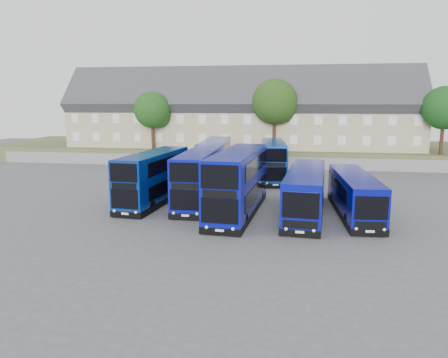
# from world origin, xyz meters

# --- Properties ---
(ground) EXTENTS (120.00, 120.00, 0.00)m
(ground) POSITION_xyz_m (0.00, 0.00, 0.00)
(ground) COLOR #4D4D53
(ground) RESTS_ON ground
(retaining_wall) EXTENTS (70.00, 0.40, 1.50)m
(retaining_wall) POSITION_xyz_m (0.00, 24.00, 0.75)
(retaining_wall) COLOR slate
(retaining_wall) RESTS_ON ground
(earth_bank) EXTENTS (80.00, 20.00, 2.00)m
(earth_bank) POSITION_xyz_m (0.00, 34.00, 1.00)
(earth_bank) COLOR #50542F
(earth_bank) RESTS_ON ground
(terrace_row) EXTENTS (48.00, 10.40, 11.20)m
(terrace_row) POSITION_xyz_m (-3.00, 30.00, 6.60)
(terrace_row) COLOR tan
(terrace_row) RESTS_ON earth_bank
(dd_front_left) EXTENTS (3.35, 10.73, 4.20)m
(dd_front_left) POSITION_xyz_m (-6.80, 3.40, 2.06)
(dd_front_left) COLOR navy
(dd_front_left) RESTS_ON ground
(dd_front_mid) EXTENTS (2.71, 10.97, 4.34)m
(dd_front_mid) POSITION_xyz_m (-2.95, 3.79, 2.13)
(dd_front_mid) COLOR #090DA6
(dd_front_mid) RESTS_ON ground
(dd_front_right) EXTENTS (3.48, 12.00, 4.71)m
(dd_front_right) POSITION_xyz_m (0.56, 1.08, 2.32)
(dd_front_right) COLOR #080F94
(dd_front_right) RESTS_ON ground
(dd_rear_left) EXTENTS (2.85, 10.64, 4.19)m
(dd_rear_left) POSITION_xyz_m (-3.91, 15.44, 2.06)
(dd_rear_left) COLOR #0924A6
(dd_rear_left) RESTS_ON ground
(dd_rear_right) EXTENTS (3.36, 10.43, 4.07)m
(dd_rear_right) POSITION_xyz_m (2.44, 16.05, 2.00)
(dd_rear_right) COLOR #093DA6
(dd_rear_right) RESTS_ON ground
(coach_east_a) EXTENTS (3.48, 12.49, 3.37)m
(coach_east_a) POSITION_xyz_m (5.59, 1.79, 1.65)
(coach_east_a) COLOR #080D9A
(coach_east_a) RESTS_ON ground
(coach_east_b) EXTENTS (3.01, 11.30, 3.06)m
(coach_east_b) POSITION_xyz_m (9.15, 2.06, 1.50)
(coach_east_b) COLOR #070C8C
(coach_east_b) RESTS_ON ground
(tree_west) EXTENTS (4.80, 4.80, 7.65)m
(tree_west) POSITION_xyz_m (-13.85, 25.10, 7.05)
(tree_west) COLOR #382314
(tree_west) RESTS_ON earth_bank
(tree_mid) EXTENTS (5.76, 5.76, 9.18)m
(tree_mid) POSITION_xyz_m (2.15, 25.60, 8.07)
(tree_mid) COLOR #382314
(tree_mid) RESTS_ON earth_bank
(tree_east) EXTENTS (5.12, 5.12, 8.16)m
(tree_east) POSITION_xyz_m (22.15, 25.10, 7.39)
(tree_east) COLOR #382314
(tree_east) RESTS_ON earth_bank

